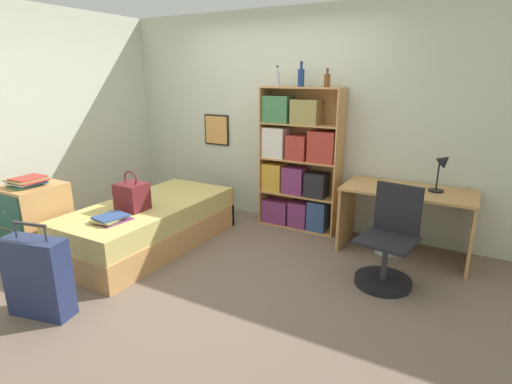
# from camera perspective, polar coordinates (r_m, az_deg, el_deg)

# --- Properties ---
(ground_plane) EXTENTS (14.00, 14.00, 0.00)m
(ground_plane) POSITION_cam_1_polar(r_m,az_deg,el_deg) (4.18, -6.78, -9.72)
(ground_plane) COLOR #756051
(wall_back) EXTENTS (10.00, 0.09, 2.60)m
(wall_back) POSITION_cam_1_polar(r_m,az_deg,el_deg) (5.11, 3.07, 10.37)
(wall_back) COLOR beige
(wall_back) RESTS_ON ground_plane
(wall_left) EXTENTS (0.06, 10.00, 2.60)m
(wall_left) POSITION_cam_1_polar(r_m,az_deg,el_deg) (5.42, -26.88, 9.01)
(wall_left) COLOR beige
(wall_left) RESTS_ON ground_plane
(bed) EXTENTS (0.95, 1.98, 0.49)m
(bed) POSITION_cam_1_polar(r_m,az_deg,el_deg) (4.58, -14.85, -4.48)
(bed) COLOR tan
(bed) RESTS_ON ground_plane
(handbag) EXTENTS (0.29, 0.25, 0.41)m
(handbag) POSITION_cam_1_polar(r_m,az_deg,el_deg) (4.29, -17.29, -0.58)
(handbag) COLOR maroon
(handbag) RESTS_ON bed
(book_stack_on_bed) EXTENTS (0.31, 0.35, 0.06)m
(book_stack_on_bed) POSITION_cam_1_polar(r_m,az_deg,el_deg) (4.06, -20.01, -3.54)
(book_stack_on_bed) COLOR #7A336B
(book_stack_on_bed) RESTS_ON bed
(suitcase) EXTENTS (0.54, 0.30, 0.77)m
(suitcase) POSITION_cam_1_polar(r_m,az_deg,el_deg) (3.59, -28.69, -10.63)
(suitcase) COLOR navy
(suitcase) RESTS_ON ground_plane
(dresser) EXTENTS (0.51, 0.57, 0.78)m
(dresser) POSITION_cam_1_polar(r_m,az_deg,el_deg) (4.67, -28.94, -3.74)
(dresser) COLOR tan
(dresser) RESTS_ON ground_plane
(magazine_pile_on_dresser) EXTENTS (0.33, 0.34, 0.09)m
(magazine_pile_on_dresser) POSITION_cam_1_polar(r_m,az_deg,el_deg) (4.54, -29.84, 1.33)
(magazine_pile_on_dresser) COLOR #427A4C
(magazine_pile_on_dresser) RESTS_ON dresser
(bookcase) EXTENTS (0.97, 0.30, 1.70)m
(bookcase) POSITION_cam_1_polar(r_m,az_deg,el_deg) (4.85, 5.83, 3.96)
(bookcase) COLOR tan
(bookcase) RESTS_ON ground_plane
(bottle_green) EXTENTS (0.06, 0.06, 0.23)m
(bottle_green) POSITION_cam_1_polar(r_m,az_deg,el_deg) (4.84, 3.04, 15.90)
(bottle_green) COLOR #B7BCC1
(bottle_green) RESTS_ON bookcase
(bottle_brown) EXTENTS (0.08, 0.08, 0.28)m
(bottle_brown) POSITION_cam_1_polar(r_m,az_deg,el_deg) (4.72, 6.46, 16.00)
(bottle_brown) COLOR navy
(bottle_brown) RESTS_ON bookcase
(bottle_clear) EXTENTS (0.07, 0.07, 0.20)m
(bottle_clear) POSITION_cam_1_polar(r_m,az_deg,el_deg) (4.60, 10.12, 15.47)
(bottle_clear) COLOR brown
(bottle_clear) RESTS_ON bookcase
(desk) EXTENTS (1.29, 0.65, 0.71)m
(desk) POSITION_cam_1_polar(r_m,az_deg,el_deg) (4.42, 20.70, -2.20)
(desk) COLOR tan
(desk) RESTS_ON ground_plane
(desk_lamp) EXTENTS (0.20, 0.15, 0.40)m
(desk_lamp) POSITION_cam_1_polar(r_m,az_deg,el_deg) (4.32, 25.15, 3.38)
(desk_lamp) COLOR black
(desk_lamp) RESTS_ON desk
(desk_chair) EXTENTS (0.52, 0.53, 0.90)m
(desk_chair) POSITION_cam_1_polar(r_m,az_deg,el_deg) (3.83, 18.25, -8.44)
(desk_chair) COLOR black
(desk_chair) RESTS_ON ground_plane
(waste_bin) EXTENTS (0.25, 0.25, 0.28)m
(waste_bin) POSITION_cam_1_polar(r_m,az_deg,el_deg) (4.50, 18.28, -6.56)
(waste_bin) COLOR #99C1B2
(waste_bin) RESTS_ON ground_plane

